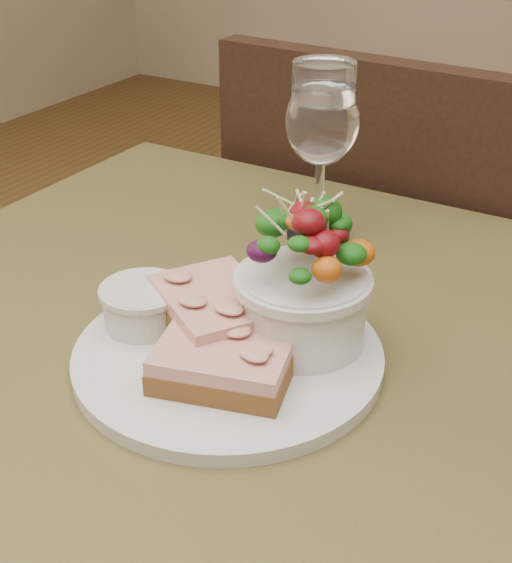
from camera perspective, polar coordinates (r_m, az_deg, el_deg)
The scene contains 9 objects.
cafe_table at distance 0.72m, azimuth -1.59°, elevation -12.46°, with size 0.80×0.80×0.75m.
chair_far at distance 1.40m, azimuth 9.60°, elevation -7.79°, with size 0.44×0.44×0.90m.
dinner_plate at distance 0.65m, azimuth -2.04°, elevation -5.40°, with size 0.26×0.26×0.01m, color silver.
sandwich_front at distance 0.61m, azimuth -2.39°, elevation -5.91°, with size 0.12×0.10×0.03m.
sandwich_back at distance 0.66m, azimuth -2.98°, elevation -2.01°, with size 0.14×0.13×0.03m.
ramekin at distance 0.68m, azimuth -8.20°, elevation -1.62°, with size 0.07×0.07×0.04m.
salad_bowl at distance 0.63m, azimuth 3.45°, elevation 0.29°, with size 0.10×0.10×0.13m.
garnish at distance 0.73m, azimuth -2.89°, elevation -0.13°, with size 0.05×0.04×0.02m.
wine_glass at distance 0.82m, azimuth 4.83°, elevation 11.16°, with size 0.08×0.08×0.18m.
Camera 1 is at (0.29, -0.45, 1.13)m, focal length 50.00 mm.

